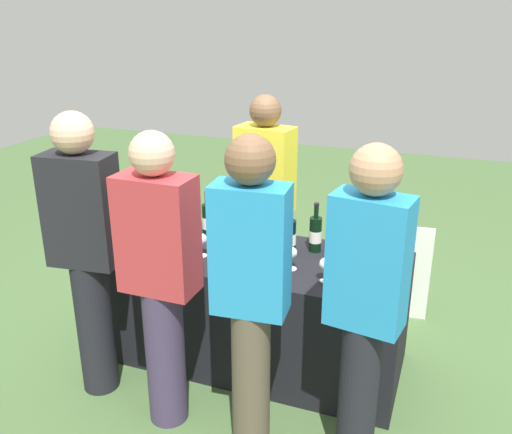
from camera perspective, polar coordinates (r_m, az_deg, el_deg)
ground_plane at (r=3.80m, az=0.00°, el=-14.19°), size 12.00×12.00×0.00m
tasting_table at (r=3.60m, az=0.00°, el=-9.31°), size 1.85×0.77×0.75m
wine_bottle_0 at (r=3.66m, az=-5.03°, el=-0.35°), size 0.07×0.07×0.32m
wine_bottle_1 at (r=3.57m, az=-1.27°, el=-1.05°), size 0.08×0.08×0.29m
wine_bottle_2 at (r=3.45m, az=1.52°, el=-1.52°), size 0.07×0.07×0.33m
wine_bottle_3 at (r=3.42m, az=3.47°, el=-1.99°), size 0.08×0.08×0.31m
wine_bottle_4 at (r=3.46m, az=6.13°, el=-1.73°), size 0.08×0.08×0.32m
wine_bottle_5 at (r=3.33m, az=8.24°, el=-2.60°), size 0.07×0.07×0.33m
wine_glass_0 at (r=3.39m, az=-5.64°, el=-2.38°), size 0.07×0.07×0.15m
wine_glass_1 at (r=3.26m, az=0.39°, el=-3.33°), size 0.08×0.08×0.14m
wine_glass_2 at (r=3.21m, az=3.67°, el=-3.79°), size 0.07×0.07×0.14m
wine_glass_3 at (r=3.09m, az=7.17°, el=-4.89°), size 0.07×0.07×0.14m
ice_bucket at (r=3.77m, az=-9.35°, el=-0.08°), size 0.18×0.18×0.22m
server_pouring at (r=3.97m, az=0.92°, el=1.78°), size 0.42×0.27×1.63m
guest_0 at (r=3.23m, az=-17.08°, el=-3.05°), size 0.41×0.26×1.68m
guest_1 at (r=2.90m, az=-9.84°, el=-5.88°), size 0.39×0.22×1.64m
guest_2 at (r=2.62m, az=-0.55°, el=-7.59°), size 0.36×0.22×1.68m
guest_3 at (r=2.57m, az=11.17°, el=-8.72°), size 0.37×0.24×1.66m
menu_board at (r=4.22m, az=13.80°, el=-5.42°), size 0.54×0.08×0.72m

